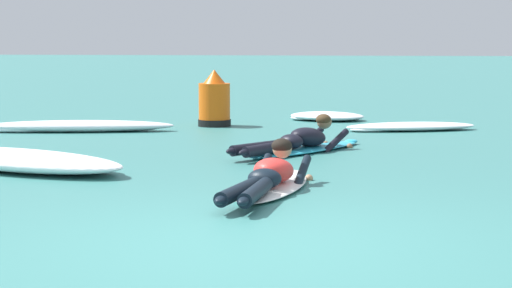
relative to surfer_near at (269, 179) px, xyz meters
The scene contains 8 objects.
ground_plane 7.83m from the surfer_near, 89.56° to the left, with size 120.00×120.00×0.00m, color #387A75.
surfer_near is the anchor object (origin of this frame).
surfer_far 3.18m from the surfer_near, 89.30° to the left, with size 1.75×2.50×0.54m.
whitewater_mid_left 6.55m from the surfer_near, 75.70° to the left, with size 2.32×1.26×0.14m.
whitewater_mid_right 8.06m from the surfer_near, 89.14° to the left, with size 1.60×1.30×0.16m.
whitewater_back 6.64m from the surfer_near, 125.36° to the left, with size 3.23×1.16×0.19m.
whitewater_far_band 3.36m from the surfer_near, 160.09° to the left, with size 3.24×2.00×0.24m.
channel_marker_buoy 6.89m from the surfer_near, 104.95° to the left, with size 0.58×0.58×0.99m.
Camera 1 is at (1.02, -6.77, 1.56)m, focal length 63.66 mm.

